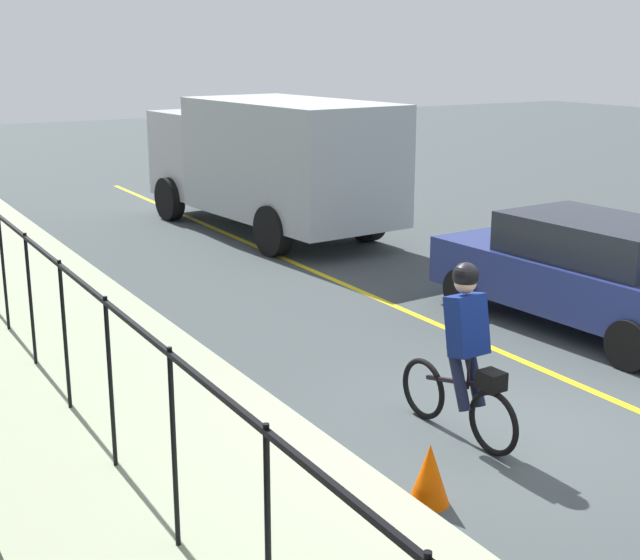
# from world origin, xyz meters

# --- Properties ---
(ground_plane) EXTENTS (80.00, 80.00, 0.00)m
(ground_plane) POSITION_xyz_m (0.00, 0.00, 0.00)
(ground_plane) COLOR #3E4648
(lane_line_centre) EXTENTS (36.00, 0.12, 0.01)m
(lane_line_centre) POSITION_xyz_m (0.00, -1.60, 0.00)
(lane_line_centre) COLOR yellow
(lane_line_centre) RESTS_ON ground
(sidewalk) EXTENTS (40.00, 3.20, 0.15)m
(sidewalk) POSITION_xyz_m (0.00, 3.40, 0.07)
(sidewalk) COLOR #9AA584
(sidewalk) RESTS_ON ground
(iron_fence) EXTENTS (21.64, 0.04, 1.60)m
(iron_fence) POSITION_xyz_m (1.00, 3.80, 1.31)
(iron_fence) COLOR black
(iron_fence) RESTS_ON sidewalk
(cyclist_lead) EXTENTS (1.71, 0.38, 1.83)m
(cyclist_lead) POSITION_xyz_m (0.12, 0.50, 0.91)
(cyclist_lead) COLOR black
(cyclist_lead) RESTS_ON ground
(patrol_sedan) EXTENTS (4.50, 2.14, 1.58)m
(patrol_sedan) POSITION_xyz_m (2.11, -3.27, 0.82)
(patrol_sedan) COLOR navy
(patrol_sedan) RESTS_ON ground
(box_truck_background) EXTENTS (6.89, 3.02, 2.78)m
(box_truck_background) POSITION_xyz_m (10.14, -2.48, 1.55)
(box_truck_background) COLOR #A9B3B5
(box_truck_background) RESTS_ON ground
(traffic_cone_near) EXTENTS (0.36, 0.36, 0.56)m
(traffic_cone_near) POSITION_xyz_m (-0.78, 1.59, 0.28)
(traffic_cone_near) COLOR #EB5000
(traffic_cone_near) RESTS_ON ground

